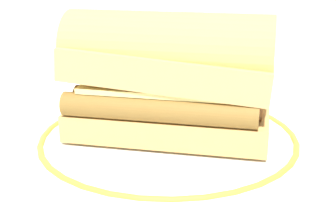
% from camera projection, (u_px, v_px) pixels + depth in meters
% --- Properties ---
extents(ground_plane, '(1.50, 1.50, 0.00)m').
position_uv_depth(ground_plane, '(157.00, 153.00, 0.46)').
color(ground_plane, white).
extents(plate, '(0.28, 0.28, 0.01)m').
position_uv_depth(plate, '(168.00, 140.00, 0.47)').
color(plate, white).
rests_on(plate, ground_plane).
extents(sausage_sandwich, '(0.21, 0.13, 0.12)m').
position_uv_depth(sausage_sandwich, '(168.00, 76.00, 0.45)').
color(sausage_sandwich, tan).
rests_on(sausage_sandwich, plate).
extents(drinking_glass, '(0.06, 0.06, 0.12)m').
position_uv_depth(drinking_glass, '(152.00, 47.00, 0.69)').
color(drinking_glass, silver).
rests_on(drinking_glass, ground_plane).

